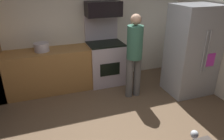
{
  "coord_description": "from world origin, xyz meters",
  "views": [
    {
      "loc": [
        -0.82,
        -2.25,
        2.24
      ],
      "look_at": [
        0.07,
        0.3,
        1.05
      ],
      "focal_mm": 33.41,
      "sensor_mm": 36.0,
      "label": 1
    }
  ],
  "objects": [
    {
      "name": "wine_glass_mid",
      "position": [
        0.3,
        -1.17,
        1.02
      ],
      "size": [
        0.07,
        0.07,
        0.17
      ],
      "color": "silver",
      "rests_on": "counter_island"
    },
    {
      "name": "lower_cabinet_run",
      "position": [
        -0.9,
        1.98,
        0.45
      ],
      "size": [
        2.4,
        0.6,
        0.9
      ],
      "primitive_type": "cube",
      "color": "#A4723B",
      "rests_on": "ground"
    },
    {
      "name": "oven_range",
      "position": [
        0.5,
        1.97,
        0.51
      ],
      "size": [
        0.76,
        0.65,
        1.5
      ],
      "color": "#BEB1BD",
      "rests_on": "ground"
    },
    {
      "name": "stock_pot",
      "position": [
        -0.83,
        1.98,
        0.98
      ],
      "size": [
        0.3,
        0.3,
        0.17
      ],
      "primitive_type": "cylinder",
      "color": "#C0B7C0",
      "rests_on": "lower_cabinet_run"
    },
    {
      "name": "wall_back",
      "position": [
        0.0,
        2.34,
        1.3
      ],
      "size": [
        5.2,
        0.12,
        2.6
      ],
      "primitive_type": "cube",
      "color": "silver",
      "rests_on": "ground"
    },
    {
      "name": "person_cook",
      "position": [
        0.84,
        1.18,
        0.93
      ],
      "size": [
        0.31,
        0.3,
        1.67
      ],
      "color": "slate",
      "rests_on": "ground"
    },
    {
      "name": "microwave",
      "position": [
        0.5,
        2.06,
        1.66
      ],
      "size": [
        0.74,
        0.38,
        0.31
      ],
      "primitive_type": "cube",
      "color": "black",
      "rests_on": "oven_range"
    },
    {
      "name": "refrigerator",
      "position": [
        2.03,
        0.99,
        0.9
      ],
      "size": [
        0.88,
        0.73,
        1.81
      ],
      "color": "#B1B5BD",
      "rests_on": "ground"
    }
  ]
}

